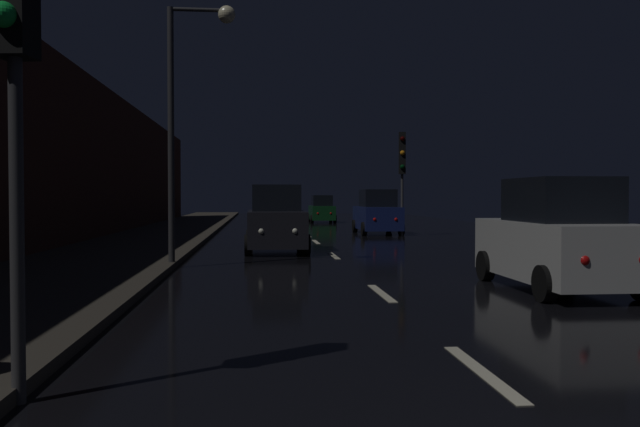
# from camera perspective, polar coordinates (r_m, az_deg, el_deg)

# --- Properties ---
(ground) EXTENTS (25.51, 84.00, 0.02)m
(ground) POSITION_cam_1_polar(r_m,az_deg,el_deg) (28.14, -0.73, -2.21)
(ground) COLOR black
(sidewalk_left) EXTENTS (4.40, 84.00, 0.15)m
(sidewalk_left) POSITION_cam_1_polar(r_m,az_deg,el_deg) (28.37, -14.06, -2.06)
(sidewalk_left) COLOR #38332B
(sidewalk_left) RESTS_ON ground
(building_facade_left) EXTENTS (0.80, 63.00, 6.53)m
(building_facade_left) POSITION_cam_1_polar(r_m,az_deg,el_deg) (25.48, -21.11, 4.67)
(building_facade_left) COLOR #472319
(building_facade_left) RESTS_ON ground
(lane_centerline) EXTENTS (0.16, 25.89, 0.01)m
(lane_centerline) POSITION_cam_1_polar(r_m,az_deg,el_deg) (19.08, 1.50, -3.92)
(lane_centerline) COLOR beige
(lane_centerline) RESTS_ON ground
(traffic_light_far_right) EXTENTS (0.36, 0.48, 4.73)m
(traffic_light_far_right) POSITION_cam_1_polar(r_m,az_deg,el_deg) (30.18, 7.15, 4.55)
(traffic_light_far_right) COLOR #38383A
(traffic_light_far_right) RESTS_ON ground
(streetlamp_overhead) EXTENTS (1.70, 0.44, 6.61)m
(streetlamp_overhead) POSITION_cam_1_polar(r_m,az_deg,el_deg) (17.08, -11.19, 10.32)
(streetlamp_overhead) COLOR #2D2D30
(streetlamp_overhead) RESTS_ON ground
(car_approaching_headlights) EXTENTS (2.00, 4.33, 2.18)m
(car_approaching_headlights) POSITION_cam_1_polar(r_m,az_deg,el_deg) (21.56, -3.83, -0.66)
(car_approaching_headlights) COLOR black
(car_approaching_headlights) RESTS_ON ground
(car_parked_right_near) EXTENTS (1.98, 4.28, 2.16)m
(car_parked_right_near) POSITION_cam_1_polar(r_m,az_deg,el_deg) (13.46, 19.87, -2.08)
(car_parked_right_near) COLOR silver
(car_parked_right_near) RESTS_ON ground
(car_distant_taillights) EXTENTS (1.74, 3.77, 1.90)m
(car_distant_taillights) POSITION_cam_1_polar(r_m,az_deg,el_deg) (45.61, 0.15, 0.30)
(car_distant_taillights) COLOR #0F3819
(car_distant_taillights) RESTS_ON ground
(car_parked_right_far) EXTENTS (1.96, 4.25, 2.14)m
(car_parked_right_far) POSITION_cam_1_polar(r_m,az_deg,el_deg) (31.87, 4.99, -0.01)
(car_parked_right_far) COLOR #141E51
(car_parked_right_far) RESTS_ON ground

